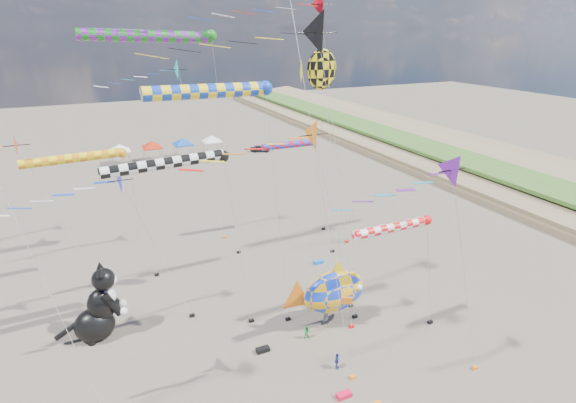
{
  "coord_description": "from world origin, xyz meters",
  "views": [
    {
      "loc": [
        -10.92,
        -14.03,
        20.37
      ],
      "look_at": [
        1.14,
        12.0,
        9.28
      ],
      "focal_mm": 28.0,
      "sensor_mm": 36.0,
      "label": 1
    }
  ],
  "objects_px": {
    "fish_inflatable": "(333,292)",
    "child_blue": "(337,361)",
    "cat_inflatable": "(96,302)",
    "child_green": "(308,332)",
    "parked_car": "(260,149)",
    "person_adult": "(326,315)"
  },
  "relations": [
    {
      "from": "cat_inflatable",
      "to": "parked_car",
      "type": "distance_m",
      "value": 51.59
    },
    {
      "from": "child_green",
      "to": "child_blue",
      "type": "relative_size",
      "value": 0.89
    },
    {
      "from": "fish_inflatable",
      "to": "parked_car",
      "type": "relative_size",
      "value": 1.94
    },
    {
      "from": "cat_inflatable",
      "to": "person_adult",
      "type": "xyz_separation_m",
      "value": [
        15.08,
        -5.49,
        -2.04
      ]
    },
    {
      "from": "fish_inflatable",
      "to": "person_adult",
      "type": "relative_size",
      "value": 4.32
    },
    {
      "from": "fish_inflatable",
      "to": "child_blue",
      "type": "distance_m",
      "value": 5.16
    },
    {
      "from": "person_adult",
      "to": "child_green",
      "type": "xyz_separation_m",
      "value": [
        -1.96,
        -0.91,
        -0.24
      ]
    },
    {
      "from": "fish_inflatable",
      "to": "child_blue",
      "type": "bearing_deg",
      "value": -116.61
    },
    {
      "from": "cat_inflatable",
      "to": "person_adult",
      "type": "distance_m",
      "value": 16.17
    },
    {
      "from": "fish_inflatable",
      "to": "child_blue",
      "type": "relative_size",
      "value": 5.64
    },
    {
      "from": "cat_inflatable",
      "to": "child_green",
      "type": "xyz_separation_m",
      "value": [
        13.12,
        -6.4,
        -2.28
      ]
    },
    {
      "from": "fish_inflatable",
      "to": "cat_inflatable",
      "type": "bearing_deg",
      "value": 160.1
    },
    {
      "from": "person_adult",
      "to": "child_blue",
      "type": "height_order",
      "value": "person_adult"
    },
    {
      "from": "child_blue",
      "to": "parked_car",
      "type": "distance_m",
      "value": 54.72
    },
    {
      "from": "child_green",
      "to": "child_blue",
      "type": "height_order",
      "value": "child_blue"
    },
    {
      "from": "cat_inflatable",
      "to": "child_blue",
      "type": "xyz_separation_m",
      "value": [
        13.46,
        -9.82,
        -2.22
      ]
    },
    {
      "from": "cat_inflatable",
      "to": "child_blue",
      "type": "distance_m",
      "value": 16.81
    },
    {
      "from": "child_green",
      "to": "parked_car",
      "type": "relative_size",
      "value": 0.31
    },
    {
      "from": "fish_inflatable",
      "to": "child_green",
      "type": "relative_size",
      "value": 6.33
    },
    {
      "from": "cat_inflatable",
      "to": "parked_car",
      "type": "bearing_deg",
      "value": 57.94
    },
    {
      "from": "person_adult",
      "to": "child_green",
      "type": "relative_size",
      "value": 1.47
    },
    {
      "from": "cat_inflatable",
      "to": "person_adult",
      "type": "relative_size",
      "value": 3.69
    }
  ]
}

